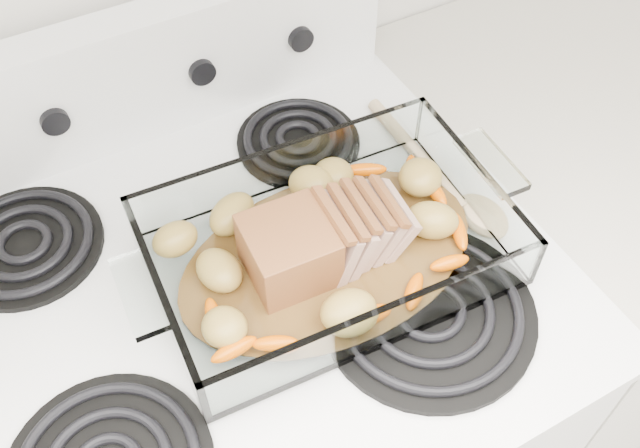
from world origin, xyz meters
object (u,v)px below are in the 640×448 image
pork_roast (314,244)px  electric_range (249,431)px  counter_right (552,280)px  baking_dish (328,250)px

pork_roast → electric_range: bearing=-178.9°
counter_right → baking_dish: bearing=-175.5°
pork_roast → counter_right: bearing=28.1°
electric_range → counter_right: (0.66, -0.00, -0.02)m
electric_range → pork_roast: 0.52m
counter_right → pork_roast: bearing=-175.6°
counter_right → baking_dish: (-0.54, -0.04, 0.50)m
baking_dish → pork_roast: 0.03m
counter_right → pork_roast: 0.77m
electric_range → counter_right: electric_range is taller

